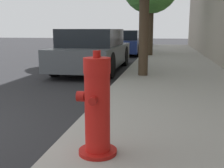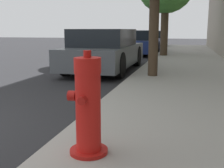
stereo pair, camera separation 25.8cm
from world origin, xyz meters
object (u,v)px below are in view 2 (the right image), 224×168
object	(u,v)px
fire_hydrant	(88,108)
parked_car_far	(152,40)
parked_car_mid	(139,43)
parked_car_near	(105,50)

from	to	relation	value
fire_hydrant	parked_car_far	bearing A→B (deg)	94.92
fire_hydrant	parked_car_far	size ratio (longest dim) A/B	0.24
parked_car_far	parked_car_mid	bearing A→B (deg)	-90.43
parked_car_far	parked_car_near	bearing A→B (deg)	-90.40
parked_car_near	parked_car_far	bearing A→B (deg)	89.60
parked_car_mid	parked_car_far	size ratio (longest dim) A/B	1.10
fire_hydrant	parked_car_near	world-z (taller)	parked_car_near
fire_hydrant	parked_car_far	world-z (taller)	parked_car_far
fire_hydrant	parked_car_mid	world-z (taller)	parked_car_mid
fire_hydrant	parked_car_far	xyz separation A→B (m)	(-1.54, 17.83, 0.01)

